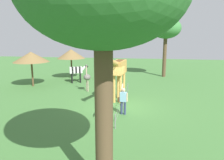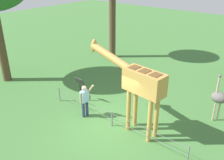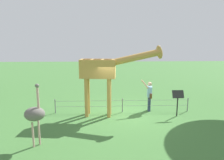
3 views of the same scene
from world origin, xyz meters
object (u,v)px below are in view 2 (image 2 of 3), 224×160
giraffe (137,82)px  visitor (85,99)px  ostrich (219,98)px  info_sign (80,84)px

giraffe → visitor: 2.80m
ostrich → info_sign: ostrich is taller
ostrich → visitor: bearing=35.9°
giraffe → info_sign: (3.57, -0.24, -1.32)m
ostrich → info_sign: size_ratio=1.70×
giraffe → visitor: (2.36, 0.62, -1.37)m
giraffe → info_sign: bearing=-3.8°
info_sign → giraffe: bearing=176.2°
giraffe → visitor: giraffe is taller
giraffe → info_sign: 3.82m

